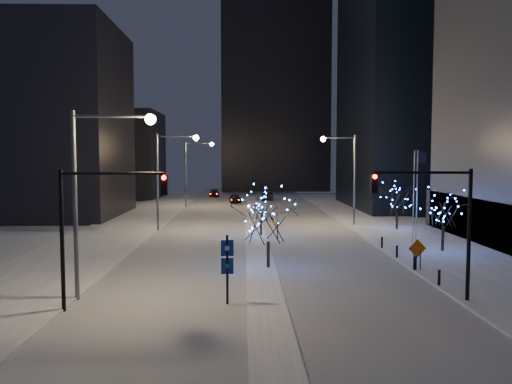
{
  "coord_description": "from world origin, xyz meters",
  "views": [
    {
      "loc": [
        -1.15,
        -24.25,
        7.58
      ],
      "look_at": [
        -0.23,
        12.7,
        5.0
      ],
      "focal_mm": 35.0,
      "sensor_mm": 36.0,
      "label": 1
    }
  ],
  "objects_px": {
    "traffic_signal_west": "(94,215)",
    "street_lamp_w_mid": "(168,168)",
    "car_far": "(214,193)",
    "street_lamp_w_near": "(95,178)",
    "wayfinding_sign": "(227,262)",
    "street_lamp_w_far": "(193,164)",
    "construction_sign": "(417,251)",
    "traffic_signal_east": "(440,212)",
    "holiday_tree_median_far": "(261,207)",
    "holiday_tree_plaza_far": "(397,199)",
    "holiday_tree_plaza_near": "(443,209)",
    "car_mid": "(268,196)",
    "holiday_tree_median_near": "(268,215)",
    "car_near": "(235,199)",
    "street_lamp_east": "(346,168)"
  },
  "relations": [
    {
      "from": "street_lamp_w_far",
      "to": "holiday_tree_plaza_near",
      "type": "distance_m",
      "value": 44.32
    },
    {
      "from": "construction_sign",
      "to": "traffic_signal_east",
      "type": "bearing_deg",
      "value": -107.63
    },
    {
      "from": "car_mid",
      "to": "traffic_signal_west",
      "type": "bearing_deg",
      "value": 87.7
    },
    {
      "from": "street_lamp_east",
      "to": "traffic_signal_east",
      "type": "xyz_separation_m",
      "value": [
        -1.14,
        -29.0,
        -1.69
      ]
    },
    {
      "from": "holiday_tree_median_far",
      "to": "street_lamp_w_far",
      "type": "bearing_deg",
      "value": 108.08
    },
    {
      "from": "street_lamp_w_near",
      "to": "traffic_signal_east",
      "type": "distance_m",
      "value": 17.99
    },
    {
      "from": "street_lamp_w_near",
      "to": "construction_sign",
      "type": "xyz_separation_m",
      "value": [
        19.24,
        5.99,
        -5.12
      ]
    },
    {
      "from": "street_lamp_w_far",
      "to": "construction_sign",
      "type": "height_order",
      "value": "street_lamp_w_far"
    },
    {
      "from": "street_lamp_w_near",
      "to": "holiday_tree_median_near",
      "type": "height_order",
      "value": "street_lamp_w_near"
    },
    {
      "from": "street_lamp_east",
      "to": "holiday_tree_median_near",
      "type": "relative_size",
      "value": 1.76
    },
    {
      "from": "holiday_tree_median_near",
      "to": "wayfinding_sign",
      "type": "height_order",
      "value": "holiday_tree_median_near"
    },
    {
      "from": "traffic_signal_west",
      "to": "holiday_tree_plaza_near",
      "type": "relative_size",
      "value": 1.41
    },
    {
      "from": "holiday_tree_median_far",
      "to": "holiday_tree_plaza_near",
      "type": "relative_size",
      "value": 0.83
    },
    {
      "from": "traffic_signal_east",
      "to": "wayfinding_sign",
      "type": "distance_m",
      "value": 11.23
    },
    {
      "from": "street_lamp_w_near",
      "to": "car_mid",
      "type": "bearing_deg",
      "value": 78.8
    },
    {
      "from": "traffic_signal_west",
      "to": "street_lamp_w_mid",
      "type": "bearing_deg",
      "value": 91.06
    },
    {
      "from": "car_mid",
      "to": "holiday_tree_median_near",
      "type": "bearing_deg",
      "value": 95.37
    },
    {
      "from": "holiday_tree_plaza_far",
      "to": "holiday_tree_median_far",
      "type": "bearing_deg",
      "value": -166.3
    },
    {
      "from": "holiday_tree_median_far",
      "to": "holiday_tree_plaza_far",
      "type": "height_order",
      "value": "holiday_tree_plaza_far"
    },
    {
      "from": "street_lamp_w_near",
      "to": "holiday_tree_plaza_far",
      "type": "height_order",
      "value": "street_lamp_w_near"
    },
    {
      "from": "car_mid",
      "to": "holiday_tree_median_near",
      "type": "relative_size",
      "value": 0.82
    },
    {
      "from": "car_mid",
      "to": "holiday_tree_plaza_far",
      "type": "distance_m",
      "value": 37.99
    },
    {
      "from": "street_lamp_w_mid",
      "to": "car_near",
      "type": "bearing_deg",
      "value": 78.37
    },
    {
      "from": "car_far",
      "to": "holiday_tree_plaza_far",
      "type": "bearing_deg",
      "value": -67.01
    },
    {
      "from": "car_far",
      "to": "holiday_tree_plaza_near",
      "type": "bearing_deg",
      "value": -71.88
    },
    {
      "from": "traffic_signal_east",
      "to": "holiday_tree_median_far",
      "type": "height_order",
      "value": "traffic_signal_east"
    },
    {
      "from": "holiday_tree_median_far",
      "to": "holiday_tree_plaza_far",
      "type": "bearing_deg",
      "value": 13.7
    },
    {
      "from": "street_lamp_w_near",
      "to": "holiday_tree_plaza_near",
      "type": "bearing_deg",
      "value": 28.12
    },
    {
      "from": "holiday_tree_plaza_near",
      "to": "holiday_tree_plaza_far",
      "type": "xyz_separation_m",
      "value": [
        0.02,
        11.93,
        -0.19
      ]
    },
    {
      "from": "street_lamp_w_far",
      "to": "wayfinding_sign",
      "type": "relative_size",
      "value": 2.76
    },
    {
      "from": "car_far",
      "to": "holiday_tree_median_near",
      "type": "distance_m",
      "value": 63.01
    },
    {
      "from": "street_lamp_w_mid",
      "to": "wayfinding_sign",
      "type": "height_order",
      "value": "street_lamp_w_mid"
    },
    {
      "from": "street_lamp_w_mid",
      "to": "car_far",
      "type": "height_order",
      "value": "street_lamp_w_mid"
    },
    {
      "from": "car_near",
      "to": "car_far",
      "type": "relative_size",
      "value": 0.98
    },
    {
      "from": "car_mid",
      "to": "construction_sign",
      "type": "bearing_deg",
      "value": 105.65
    },
    {
      "from": "holiday_tree_median_near",
      "to": "holiday_tree_plaza_near",
      "type": "bearing_deg",
      "value": 21.61
    },
    {
      "from": "street_lamp_w_near",
      "to": "wayfinding_sign",
      "type": "distance_m",
      "value": 8.21
    },
    {
      "from": "construction_sign",
      "to": "holiday_tree_median_near",
      "type": "bearing_deg",
      "value": 167.49
    },
    {
      "from": "car_far",
      "to": "construction_sign",
      "type": "height_order",
      "value": "construction_sign"
    },
    {
      "from": "traffic_signal_west",
      "to": "traffic_signal_east",
      "type": "relative_size",
      "value": 1.0
    },
    {
      "from": "street_lamp_w_far",
      "to": "construction_sign",
      "type": "bearing_deg",
      "value": -66.39
    },
    {
      "from": "holiday_tree_median_far",
      "to": "car_near",
      "type": "bearing_deg",
      "value": 95.03
    },
    {
      "from": "holiday_tree_plaza_far",
      "to": "car_mid",
      "type": "bearing_deg",
      "value": 107.85
    },
    {
      "from": "street_lamp_w_far",
      "to": "car_far",
      "type": "bearing_deg",
      "value": 83.81
    },
    {
      "from": "street_lamp_w_mid",
      "to": "construction_sign",
      "type": "bearing_deg",
      "value": -44.65
    },
    {
      "from": "street_lamp_w_far",
      "to": "traffic_signal_east",
      "type": "bearing_deg",
      "value": -70.68
    },
    {
      "from": "street_lamp_w_far",
      "to": "street_lamp_east",
      "type": "bearing_deg",
      "value": -49.15
    },
    {
      "from": "traffic_signal_east",
      "to": "construction_sign",
      "type": "relative_size",
      "value": 3.41
    },
    {
      "from": "holiday_tree_plaza_near",
      "to": "street_lamp_east",
      "type": "bearing_deg",
      "value": 106.59
    },
    {
      "from": "holiday_tree_median_near",
      "to": "holiday_tree_median_far",
      "type": "bearing_deg",
      "value": 90.0
    }
  ]
}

